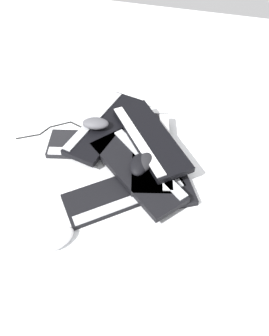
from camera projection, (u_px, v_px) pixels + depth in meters
name	position (u px, v px, depth m)	size (l,w,h in m)	color
ground_plane	(129.00, 187.00, 1.24)	(3.20, 3.20, 0.00)	white
keyboard_0	(124.00, 192.00, 1.21)	(0.40, 0.43, 0.03)	black
keyboard_1	(161.00, 163.00, 1.30)	(0.46, 0.34, 0.03)	black
keyboard_2	(101.00, 145.00, 1.37)	(0.25, 0.46, 0.03)	black
keyboard_3	(152.00, 151.00, 1.31)	(0.46, 0.25, 0.03)	black
keyboard_4	(105.00, 125.00, 1.40)	(0.46, 0.24, 0.03)	black
keyboard_5	(150.00, 138.00, 1.31)	(0.44, 0.40, 0.03)	black
keyboard_6	(137.00, 170.00, 1.24)	(0.39, 0.44, 0.03)	black
mouse_0	(143.00, 163.00, 1.22)	(0.11, 0.07, 0.04)	black
mouse_1	(139.00, 164.00, 1.21)	(0.11, 0.07, 0.04)	black
mouse_2	(96.00, 123.00, 1.36)	(0.11, 0.07, 0.04)	#4C4C51
mouse_3	(59.00, 238.00, 1.07)	(0.11, 0.07, 0.04)	silver
cable_0	(65.00, 127.00, 1.46)	(0.22, 0.38, 0.01)	black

